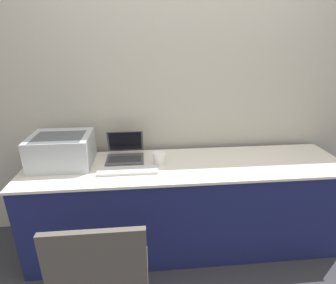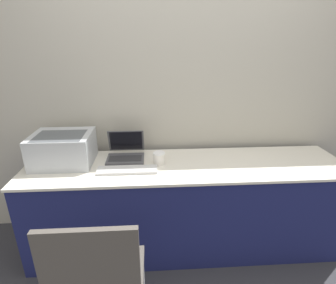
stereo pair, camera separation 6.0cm
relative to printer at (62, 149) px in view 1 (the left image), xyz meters
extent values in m
plane|color=#333338|center=(0.97, -0.39, -0.91)|extent=(14.00, 14.00, 0.00)
cube|color=#B7B2A3|center=(0.97, 0.31, 0.39)|extent=(8.00, 0.05, 2.60)
cube|color=#191E51|center=(0.97, -0.08, -0.53)|extent=(2.52, 0.61, 0.76)
cube|color=silver|center=(0.97, -0.08, -0.14)|extent=(2.54, 0.63, 0.02)
cube|color=#B2B7BC|center=(0.00, 0.00, -0.01)|extent=(0.45, 0.37, 0.24)
cube|color=#51565B|center=(0.00, -0.03, 0.09)|extent=(0.36, 0.28, 0.04)
cube|color=#4C4C51|center=(0.48, 0.02, -0.12)|extent=(0.30, 0.21, 0.02)
cube|color=#2D2D30|center=(0.48, 0.01, -0.11)|extent=(0.27, 0.11, 0.00)
cube|color=#4C4C51|center=(0.48, 0.17, -0.02)|extent=(0.30, 0.08, 0.20)
cube|color=black|center=(0.48, 0.16, -0.01)|extent=(0.27, 0.06, 0.18)
cube|color=silver|center=(0.51, -0.18, -0.12)|extent=(0.45, 0.13, 0.02)
cylinder|color=white|center=(0.75, -0.06, -0.09)|extent=(0.09, 0.09, 0.09)
cylinder|color=white|center=(0.75, -0.06, -0.04)|extent=(0.09, 0.09, 0.01)
cube|color=#4C4742|center=(0.42, -0.85, -0.45)|extent=(0.44, 0.45, 0.04)
cube|color=#4C4742|center=(0.42, -1.06, -0.18)|extent=(0.44, 0.03, 0.49)
cylinder|color=silver|center=(0.21, -0.65, -0.69)|extent=(0.02, 0.02, 0.44)
cylinder|color=silver|center=(0.62, -0.65, -0.69)|extent=(0.02, 0.02, 0.44)
camera|label=1|loc=(0.64, -1.95, 0.78)|focal=28.00mm
camera|label=2|loc=(0.70, -1.95, 0.78)|focal=28.00mm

